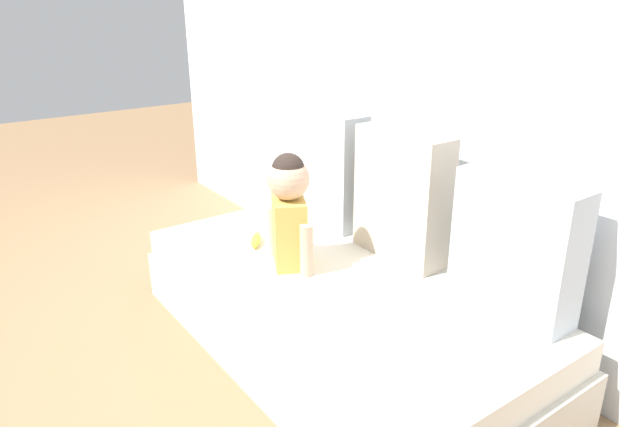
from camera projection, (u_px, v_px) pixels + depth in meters
ground_plane at (334, 349)px, 2.54m from camera, size 12.00×12.00×0.00m
back_wall at (449, 46)px, 2.41m from camera, size 5.10×0.10×2.51m
couch at (335, 314)px, 2.47m from camera, size 1.90×0.93×0.35m
throw_pillow_left at (321, 164)px, 2.95m from camera, size 0.57×0.16×0.57m
throw_pillow_center at (402, 196)px, 2.51m from camera, size 0.46×0.16×0.57m
throw_pillow_right at (516, 246)px, 2.07m from camera, size 0.47×0.16×0.51m
toddler at (289, 207)px, 2.43m from camera, size 0.31×0.21×0.50m
banana at (256, 240)px, 2.72m from camera, size 0.16×0.14×0.04m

